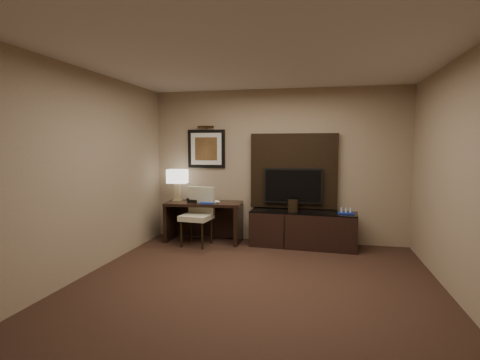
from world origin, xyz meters
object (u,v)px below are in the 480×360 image
(tv, at_px, (293,186))
(desk_chair, at_px, (196,217))
(ice_bucket, at_px, (293,206))
(minibar_tray, at_px, (346,211))
(desk_phone, at_px, (194,199))
(desk, at_px, (204,222))
(credenza, at_px, (303,229))
(table_lamp, at_px, (177,186))

(tv, distance_m, desk_chair, 1.74)
(ice_bucket, height_order, minibar_tray, ice_bucket)
(tv, bearing_deg, desk_phone, -172.64)
(desk, height_order, credenza, desk)
(credenza, xyz_separation_m, desk_phone, (-1.92, -0.03, 0.45))
(credenza, height_order, tv, tv)
(desk_chair, relative_size, minibar_tray, 3.99)
(table_lamp, relative_size, minibar_tray, 2.18)
(desk, distance_m, tv, 1.70)
(desk_chair, bearing_deg, tv, 22.76)
(desk, height_order, desk_chair, desk_chair)
(desk_chair, distance_m, desk_phone, 0.38)
(tv, height_order, minibar_tray, tv)
(credenza, height_order, desk_phone, desk_phone)
(tv, xyz_separation_m, desk_phone, (-1.73, -0.22, -0.26))
(credenza, bearing_deg, desk_phone, -175.59)
(desk_phone, xyz_separation_m, ice_bucket, (1.75, 0.00, -0.05))
(desk_chair, distance_m, ice_bucket, 1.65)
(desk_chair, relative_size, table_lamp, 1.83)
(credenza, distance_m, minibar_tray, 0.77)
(table_lamp, xyz_separation_m, desk_phone, (0.34, -0.10, -0.23))
(table_lamp, xyz_separation_m, minibar_tray, (2.95, -0.11, -0.33))
(table_lamp, bearing_deg, minibar_tray, -2.18)
(tv, distance_m, minibar_tray, 0.98)
(ice_bucket, bearing_deg, tv, 95.13)
(desk_chair, xyz_separation_m, desk_phone, (-0.13, 0.25, 0.26))
(minibar_tray, bearing_deg, table_lamp, 177.82)
(desk_chair, relative_size, ice_bucket, 5.03)
(desk_chair, bearing_deg, ice_bucket, 15.11)
(desk_chair, bearing_deg, table_lamp, 149.92)
(desk, bearing_deg, desk_phone, -174.03)
(table_lamp, bearing_deg, tv, 3.43)
(credenza, xyz_separation_m, desk_chair, (-1.78, -0.28, 0.20))
(desk, relative_size, ice_bucket, 6.65)
(desk_chair, height_order, desk_phone, desk_chair)
(tv, xyz_separation_m, minibar_tray, (0.88, -0.24, -0.37))
(desk_chair, height_order, table_lamp, table_lamp)
(tv, height_order, ice_bucket, tv)
(tv, relative_size, desk_chair, 1.00)
(desk_phone, relative_size, ice_bucket, 0.93)
(desk_phone, bearing_deg, ice_bucket, 9.74)
(credenza, xyz_separation_m, table_lamp, (-2.26, 0.07, 0.68))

